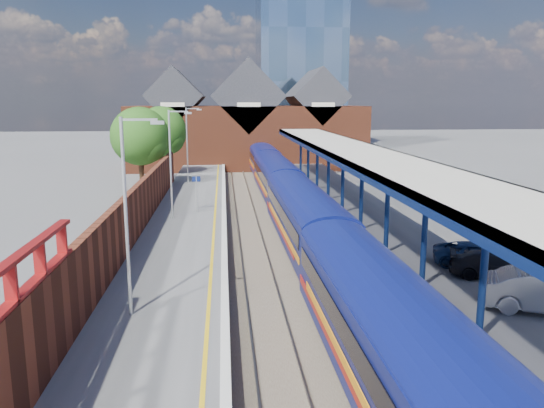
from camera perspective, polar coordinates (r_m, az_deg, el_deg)
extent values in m
plane|color=#5B5B5E|center=(43.24, -1.01, -0.41)|extent=(240.00, 240.00, 0.00)
cube|color=#473D33|center=(33.52, 0.25, -3.70)|extent=(6.00, 76.00, 0.06)
cube|color=slate|center=(33.36, -3.56, -3.63)|extent=(0.07, 76.00, 0.14)
cube|color=slate|center=(33.43, -1.09, -3.58)|extent=(0.07, 76.00, 0.14)
cube|color=slate|center=(33.58, 1.57, -3.52)|extent=(0.07, 76.00, 0.14)
cube|color=slate|center=(33.77, 4.01, -3.46)|extent=(0.07, 76.00, 0.14)
cube|color=#565659|center=(33.35, -9.22, -3.09)|extent=(5.00, 76.00, 1.00)
cube|color=#565659|center=(34.48, 10.23, -2.66)|extent=(6.00, 76.00, 1.00)
cube|color=silver|center=(33.14, -5.19, -2.14)|extent=(0.30, 76.00, 0.05)
cube|color=silver|center=(33.72, 5.59, -1.92)|extent=(0.30, 76.00, 0.05)
cube|color=yellow|center=(33.15, -6.22, -2.19)|extent=(0.14, 76.00, 0.01)
cube|color=#0D145B|center=(15.48, 13.00, -14.53)|extent=(2.95, 16.03, 2.50)
cube|color=#0D145B|center=(14.99, 13.20, -10.20)|extent=(2.95, 16.03, 0.60)
cube|color=#0D145B|center=(30.90, 3.45, -1.41)|extent=(2.95, 16.03, 2.50)
cube|color=#0D145B|center=(30.66, 3.48, 0.87)|extent=(2.95, 16.03, 0.60)
cube|color=#0D145B|center=(47.13, 0.43, 2.87)|extent=(2.95, 16.03, 2.50)
cube|color=#0D145B|center=(46.97, 0.43, 4.38)|extent=(2.95, 16.03, 0.60)
cube|color=#0D145B|center=(63.55, -1.05, 4.95)|extent=(2.95, 16.03, 2.50)
cube|color=#0D145B|center=(63.43, -1.05, 6.07)|extent=(2.95, 16.03, 0.60)
cube|color=black|center=(38.76, -0.46, 1.80)|extent=(0.04, 60.54, 0.70)
cube|color=orange|center=(38.89, -0.47, 0.64)|extent=(0.03, 55.27, 0.30)
cube|color=#AE140B|center=(38.94, -0.48, 0.28)|extent=(0.03, 55.27, 0.30)
cube|color=black|center=(69.28, -1.38, 4.11)|extent=(2.00, 2.40, 0.60)
cylinder|color=#0E2151|center=(18.11, 21.78, -7.16)|extent=(0.24, 0.24, 4.20)
cylinder|color=#0E2151|center=(22.49, 16.07, -3.36)|extent=(0.24, 0.24, 4.20)
cylinder|color=#0E2151|center=(27.09, 12.28, -0.80)|extent=(0.24, 0.24, 4.20)
cylinder|color=#0E2151|center=(31.81, 9.60, 1.01)|extent=(0.24, 0.24, 4.20)
cylinder|color=#0E2151|center=(36.60, 7.62, 2.35)|extent=(0.24, 0.24, 4.20)
cylinder|color=#0E2151|center=(41.44, 6.10, 3.38)|extent=(0.24, 0.24, 4.20)
cylinder|color=#0E2151|center=(46.32, 4.89, 4.19)|extent=(0.24, 0.24, 4.20)
cylinder|color=#0E2151|center=(51.22, 3.92, 4.84)|extent=(0.24, 0.24, 4.20)
cylinder|color=#0E2151|center=(56.14, 3.11, 5.38)|extent=(0.24, 0.24, 4.20)
cube|color=beige|center=(35.49, 8.86, 5.71)|extent=(4.50, 52.00, 0.25)
cube|color=#0E2151|center=(35.04, 5.43, 5.48)|extent=(0.20, 52.00, 0.55)
cube|color=#0E2151|center=(36.08, 12.18, 5.44)|extent=(0.20, 52.00, 0.55)
cylinder|color=#A5A8AA|center=(19.02, -15.42, -1.56)|extent=(0.12, 0.12, 7.00)
cube|color=#A5A8AA|center=(18.51, -14.10, 8.80)|extent=(1.20, 0.08, 0.08)
cube|color=#A5A8AA|center=(18.43, -12.23, 8.56)|extent=(0.45, 0.18, 0.12)
cylinder|color=#A5A8AA|center=(34.69, -10.85, 4.12)|extent=(0.12, 0.12, 7.00)
cube|color=#A5A8AA|center=(34.41, -10.04, 9.77)|extent=(1.20, 0.08, 0.08)
cube|color=#A5A8AA|center=(34.37, -9.03, 9.64)|extent=(0.45, 0.18, 0.12)
cylinder|color=#A5A8AA|center=(50.56, -9.12, 6.25)|extent=(0.12, 0.12, 7.00)
cube|color=#A5A8AA|center=(50.37, -8.55, 10.12)|extent=(1.20, 0.08, 0.08)
cube|color=#A5A8AA|center=(50.34, -7.85, 10.02)|extent=(0.45, 0.18, 0.12)
cylinder|color=#A5A8AA|center=(36.87, -8.11, 1.06)|extent=(0.08, 0.08, 2.50)
cube|color=#0C194C|center=(36.71, -8.15, 2.68)|extent=(0.55, 0.06, 0.35)
cube|color=maroon|center=(27.44, -15.61, -2.30)|extent=(0.35, 50.00, 2.80)
cube|color=maroon|center=(13.91, -26.28, -7.73)|extent=(0.30, 0.12, 1.00)
cube|color=maroon|center=(15.70, -23.70, -5.46)|extent=(0.30, 0.12, 1.00)
cube|color=maroon|center=(17.54, -21.68, -3.65)|extent=(0.30, 0.12, 1.00)
cube|color=maroon|center=(70.50, -2.72, 7.24)|extent=(30.00, 12.00, 8.00)
cube|color=#232328|center=(70.54, -10.22, 11.31)|extent=(7.13, 12.00, 7.13)
cube|color=#232328|center=(70.36, -2.75, 11.47)|extent=(9.16, 12.00, 9.16)
cube|color=#232328|center=(71.33, 4.64, 11.44)|extent=(7.13, 12.00, 7.13)
cube|color=beige|center=(64.51, -10.65, 10.46)|extent=(2.80, 0.15, 0.50)
cube|color=beige|center=(64.31, -2.50, 10.64)|extent=(2.80, 0.15, 0.50)
cube|color=beige|center=(65.37, 5.54, 10.60)|extent=(2.80, 0.15, 0.50)
cube|color=slate|center=(93.92, 2.98, 17.92)|extent=(14.00, 14.00, 40.00)
cylinder|color=#382314|center=(49.28, -13.84, 3.03)|extent=(0.44, 0.44, 4.00)
sphere|color=#184813|center=(48.94, -14.02, 7.09)|extent=(5.20, 5.20, 5.20)
sphere|color=#184813|center=(48.38, -13.13, 6.25)|extent=(3.20, 3.20, 3.20)
cylinder|color=#382314|center=(57.02, -11.67, 4.15)|extent=(0.44, 0.44, 4.00)
sphere|color=#184813|center=(56.73, -11.80, 7.66)|extent=(5.20, 5.20, 5.20)
sphere|color=#184813|center=(56.19, -11.02, 6.94)|extent=(3.20, 3.20, 3.20)
imported|color=black|center=(24.87, 22.96, -6.14)|extent=(4.15, 2.96, 1.11)
imported|color=navy|center=(26.38, 21.15, -5.09)|extent=(4.27, 3.01, 1.08)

